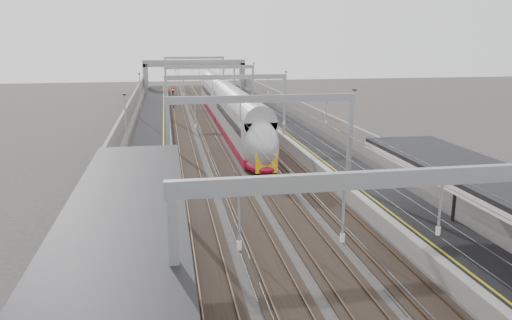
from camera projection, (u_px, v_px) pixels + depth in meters
name	position (u px, v px, depth m)	size (l,w,h in m)	color
platform_left	(153.00, 138.00, 55.59)	(4.00, 120.00, 1.00)	black
platform_right	(292.00, 133.00, 58.35)	(4.00, 120.00, 1.00)	black
tracks	(224.00, 140.00, 57.07)	(11.40, 140.00, 0.20)	black
overhead_line	(217.00, 81.00, 61.97)	(13.00, 140.00, 6.60)	gray
canopy_left	(113.00, 258.00, 14.32)	(4.40, 30.00, 4.24)	black
overbridge	(194.00, 67.00, 108.45)	(22.00, 2.20, 6.90)	gray
wall_left	(123.00, 129.00, 54.78)	(0.30, 120.00, 3.20)	gray
wall_right	(319.00, 123.00, 58.64)	(0.30, 120.00, 3.20)	gray
train	(229.00, 111.00, 63.97)	(2.91, 53.02, 4.59)	maroon
signal_green	(173.00, 95.00, 81.85)	(0.32, 0.32, 3.48)	black
signal_red_near	(229.00, 98.00, 77.37)	(0.32, 0.32, 3.48)	black
signal_red_far	(236.00, 93.00, 84.27)	(0.32, 0.32, 3.48)	black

